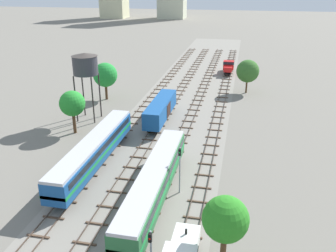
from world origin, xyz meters
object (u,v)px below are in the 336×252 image
Objects in this scene: signal_post_near at (180,165)px; signal_post_nearest at (151,249)px; freight_boxcar_left_midfar at (161,109)px; passenger_coach_far_left_mid at (94,149)px; shunter_loco_centre_far at (229,66)px; water_tower at (85,65)px; passenger_coach_centre_left_near at (154,181)px.

signal_post_nearest is at bearing -90.00° from signal_post_near.
signal_post_near is (7.19, -21.40, 1.22)m from freight_boxcar_left_midfar.
signal_post_nearest is (11.99, -16.97, 0.41)m from passenger_coach_far_left_mid.
passenger_coach_far_left_mid reaches higher than freight_boxcar_left_midfar.
signal_post_nearest is (-2.40, -72.26, 1.01)m from shunter_loco_centre_far.
shunter_loco_centre_far is (9.59, 37.72, -0.44)m from freight_boxcar_left_midfar.
freight_boxcar_left_midfar is 35.28m from signal_post_nearest.
shunter_loco_centre_far is 0.72× the size of water_tower.
signal_post_near is (19.91, -20.23, -6.10)m from water_tower.
shunter_loco_centre_far is at bearing 88.10° from signal_post_nearest.
passenger_coach_centre_left_near is 1.00× the size of passenger_coach_far_left_mid.
passenger_coach_far_left_mid is at bearing 147.51° from passenger_coach_centre_left_near.
signal_post_nearest is at bearing -59.18° from water_tower.
signal_post_nearest is at bearing -77.55° from passenger_coach_centre_left_near.
signal_post_near is (-0.00, 13.14, 0.65)m from signal_post_nearest.
signal_post_near reaches higher than passenger_coach_centre_left_near.
freight_boxcar_left_midfar is at bearing 101.76° from signal_post_nearest.
signal_post_nearest is at bearing -91.90° from shunter_loco_centre_far.
water_tower is at bearing 115.78° from passenger_coach_far_left_mid.
passenger_coach_centre_left_near is at bearing 102.45° from signal_post_nearest.
passenger_coach_centre_left_near reaches higher than freight_boxcar_left_midfar.
freight_boxcar_left_midfar is at bearing -104.26° from shunter_loco_centre_far.
passenger_coach_centre_left_near is at bearing -78.56° from freight_boxcar_left_midfar.
water_tower is at bearing 127.89° from passenger_coach_centre_left_near.
passenger_coach_far_left_mid is 1.87× the size of water_tower.
passenger_coach_far_left_mid is at bearing -104.59° from shunter_loco_centre_far.
shunter_loco_centre_far is at bearing 75.41° from passenger_coach_far_left_mid.
passenger_coach_centre_left_near is 1.57× the size of freight_boxcar_left_midfar.
water_tower is at bearing -174.73° from freight_boxcar_left_midfar.
water_tower reaches higher than passenger_coach_centre_left_near.
freight_boxcar_left_midfar is (-4.79, 23.68, -0.16)m from passenger_coach_centre_left_near.
freight_boxcar_left_midfar is at bearing 101.44° from passenger_coach_centre_left_near.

